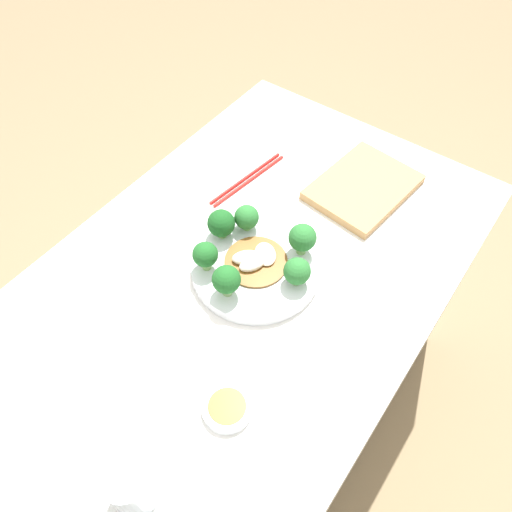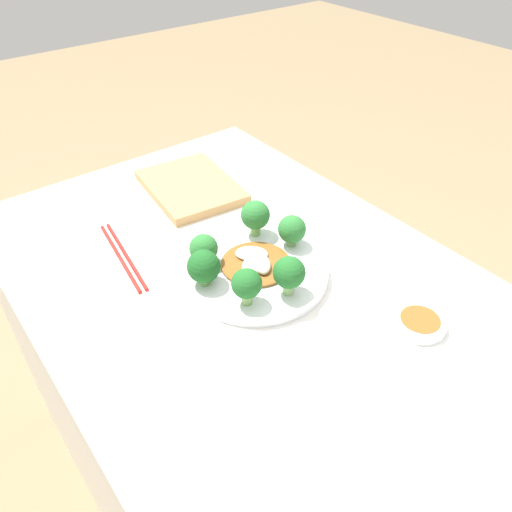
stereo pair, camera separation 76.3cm
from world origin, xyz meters
TOP-DOWN VIEW (x-y plane):
  - ground_plane at (0.00, 0.00)m, footprint 8.00×8.00m
  - table at (0.00, 0.00)m, footprint 1.08×0.69m
  - plate at (-0.02, 0.02)m, footprint 0.25×0.25m
  - broccoli_north at (-0.03, 0.10)m, footprint 0.05×0.05m
  - broccoli_east at (0.06, 0.01)m, footprint 0.05×0.05m
  - broccoli_northwest at (-0.10, 0.07)m, footprint 0.05×0.05m
  - broccoli_south at (-0.04, -0.08)m, footprint 0.05×0.05m
  - broccoli_southwest at (-0.08, -0.05)m, footprint 0.05×0.05m
  - broccoli_southeast at (0.04, -0.05)m, footprint 0.05×0.05m
  - stirfry_center at (-0.02, 0.01)m, footprint 0.12×0.12m
  - drinking_glass at (0.40, 0.11)m, footprint 0.06×0.06m
  - chopsticks at (-0.21, -0.14)m, footprint 0.22×0.05m
  - sauce_dish at (0.22, 0.14)m, footprint 0.08×0.08m
  - cutting_board at (-0.33, 0.08)m, footprint 0.24×0.20m

SIDE VIEW (x-z plane):
  - ground_plane at x=0.00m, z-range 0.00..0.00m
  - table at x=0.00m, z-range 0.00..0.71m
  - chopsticks at x=-0.21m, z-range 0.71..0.71m
  - sauce_dish at x=0.22m, z-range 0.71..0.72m
  - cutting_board at x=-0.33m, z-range 0.71..0.73m
  - plate at x=-0.02m, z-range 0.71..0.73m
  - stirfry_center at x=-0.02m, z-range 0.73..0.75m
  - drinking_glass at x=0.40m, z-range 0.71..0.80m
  - broccoli_southwest at x=-0.08m, z-range 0.73..0.79m
  - broccoli_north at x=-0.03m, z-range 0.73..0.79m
  - broccoli_south at x=-0.04m, z-range 0.73..0.79m
  - broccoli_southeast at x=0.04m, z-range 0.74..0.80m
  - broccoli_east at x=0.06m, z-range 0.74..0.80m
  - broccoli_northwest at x=-0.10m, z-range 0.74..0.80m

